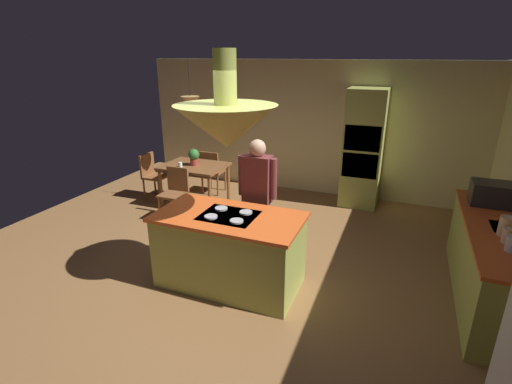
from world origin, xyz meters
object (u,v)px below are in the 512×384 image
kitchen_island (230,250)px  dining_table (194,170)px  chair_at_corner (152,173)px  cup_on_table (180,165)px  canister_tea (506,226)px  oven_tower (363,149)px  potted_plant_on_table (194,156)px  canister_sugar (509,236)px  microwave_on_counter (492,194)px  chair_facing_island (175,190)px  person_at_island (257,193)px  chair_by_back_wall (212,169)px

kitchen_island → dining_table: (-1.70, 2.10, 0.20)m
chair_at_corner → cup_on_table: chair_at_corner is taller
canister_tea → oven_tower: bearing=123.2°
kitchen_island → oven_tower: size_ratio=0.81×
potted_plant_on_table → chair_at_corner: bearing=179.5°
cup_on_table → canister_sugar: size_ratio=0.59×
potted_plant_on_table → canister_tea: (4.53, -1.51, 0.08)m
microwave_on_counter → potted_plant_on_table: bearing=172.5°
kitchen_island → canister_sugar: 2.92m
canister_sugar → dining_table: bearing=159.5°
oven_tower → chair_at_corner: 3.95m
cup_on_table → chair_facing_island: bearing=-70.6°
chair_at_corner → microwave_on_counter: 5.54m
potted_plant_on_table → microwave_on_counter: bearing=-7.5°
chair_at_corner → canister_tea: (5.48, -1.52, 0.50)m
microwave_on_counter → kitchen_island: bearing=-152.3°
person_at_island → cup_on_table: 2.25m
chair_facing_island → kitchen_island: bearing=-40.6°
chair_by_back_wall → canister_sugar: size_ratio=5.66×
kitchen_island → chair_by_back_wall: (-1.70, 2.75, 0.05)m
oven_tower → cup_on_table: oven_tower is taller
cup_on_table → microwave_on_counter: size_ratio=0.20×
chair_facing_island → chair_by_back_wall: bearing=90.0°
chair_facing_island → chair_by_back_wall: same height
person_at_island → chair_facing_island: bearing=157.5°
person_at_island → chair_at_corner: 3.07m
canister_sugar → canister_tea: size_ratio=0.75×
kitchen_island → dining_table: kitchen_island is taller
potted_plant_on_table → dining_table: bearing=138.5°
oven_tower → canister_sugar: bearing=-58.5°
microwave_on_counter → person_at_island: bearing=-164.5°
chair_by_back_wall → chair_at_corner: same height
canister_sugar → potted_plant_on_table: bearing=159.6°
kitchen_island → canister_sugar: bearing=8.1°
person_at_island → canister_tea: person_at_island is taller
cup_on_table → dining_table: bearing=54.2°
cup_on_table → canister_sugar: canister_sugar is taller
chair_by_back_wall → potted_plant_on_table: potted_plant_on_table is taller
person_at_island → chair_by_back_wall: (-1.77, 2.02, -0.44)m
chair_at_corner → canister_sugar: size_ratio=5.66×
person_at_island → canister_sugar: 2.79m
kitchen_island → canister_sugar: size_ratio=11.11×
chair_by_back_wall → canister_sugar: 5.13m
kitchen_island → canister_tea: canister_tea is taller
cup_on_table → canister_sugar: 4.93m
dining_table → potted_plant_on_table: size_ratio=3.72×
chair_facing_island → microwave_on_counter: bearing=0.5°
chair_at_corner → potted_plant_on_table: potted_plant_on_table is taller
potted_plant_on_table → person_at_island: bearing=-37.9°
dining_table → canister_tea: bearing=-18.5°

